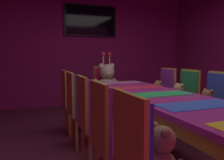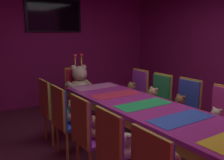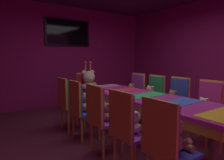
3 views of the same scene
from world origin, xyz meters
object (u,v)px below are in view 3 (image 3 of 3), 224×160
object	(u,v)px
teddy_left_2	(108,113)
teddy_right_4	(131,91)
teddy_left_1	(135,123)
chair_left_4	(66,99)
teddy_right_1	(203,107)
banquet_table	(144,101)
chair_left_0	(164,141)
teddy_left_0	(174,137)
chair_left_1	(125,124)
chair_right_4	(136,90)
king_teddy_bear	(89,84)
chair_left_3	(79,104)
teddy_left_3	(87,104)
chair_right_1	(208,104)
teddy_right_2	(172,99)
chair_right_2	(177,98)
throne_chair	(86,88)
chair_left_2	(99,113)
wall_tv	(68,33)
chair_right_3	(154,94)
teddy_right_3	(149,95)

from	to	relation	value
teddy_left_2	teddy_right_4	distance (m)	1.85
teddy_left_1	chair_left_4	size ratio (longest dim) A/B	0.30
teddy_right_1	teddy_right_4	size ratio (longest dim) A/B	0.86
banquet_table	chair_left_0	distance (m)	1.45
teddy_left_0	chair_left_1	xyz separation A→B (m)	(-0.15, 0.57, -0.00)
chair_right_4	king_teddy_bear	world-z (taller)	king_teddy_bear
chair_left_3	teddy_left_3	world-z (taller)	chair_left_3
teddy_left_3	chair_right_4	distance (m)	1.68
teddy_left_0	teddy_right_1	bearing A→B (deg)	21.86
chair_right_1	teddy_right_2	world-z (taller)	chair_right_1
teddy_left_3	chair_right_2	xyz separation A→B (m)	(1.61, -0.57, 0.01)
chair_right_2	teddy_left_1	bearing A→B (deg)	21.34
chair_right_4	teddy_right_4	size ratio (longest dim) A/B	3.05
chair_left_3	chair_right_4	size ratio (longest dim) A/B	1.00
teddy_left_2	king_teddy_bear	bearing A→B (deg)	69.29
teddy_left_2	chair_left_3	bearing A→B (deg)	104.39
teddy_right_4	throne_chair	bearing A→B (deg)	-51.90
chair_right_4	teddy_right_4	bearing A→B (deg)	-0.00
teddy_left_1	teddy_left_2	distance (m)	0.58
chair_left_2	chair_right_2	world-z (taller)	same
teddy_left_2	chair_left_4	distance (m)	1.16
teddy_left_3	teddy_right_4	world-z (taller)	teddy_left_3
chair_left_2	teddy_left_3	xyz separation A→B (m)	(0.13, 0.61, -0.01)
chair_left_3	chair_right_2	world-z (taller)	same
chair_right_1	king_teddy_bear	xyz separation A→B (m)	(-0.87, 2.48, 0.12)
chair_left_0	wall_tv	distance (m)	4.59
chair_left_4	wall_tv	distance (m)	2.60
teddy_left_1	teddy_left_3	bearing A→B (deg)	90.66
teddy_right_1	throne_chair	distance (m)	2.74
chair_left_2	chair_left_4	size ratio (longest dim) A/B	1.00
teddy_left_1	wall_tv	distance (m)	4.05
throne_chair	chair_left_1	bearing A→B (deg)	-17.96
chair_right_3	wall_tv	bearing A→B (deg)	-71.62
chair_left_4	teddy_left_1	bearing A→B (deg)	-84.84
chair_left_1	chair_right_1	distance (m)	1.73
chair_left_4	teddy_right_3	xyz separation A→B (m)	(1.57, -0.56, 0.00)
chair_left_0	teddy_right_2	xyz separation A→B (m)	(1.60, 1.19, -0.01)
chair_right_2	teddy_right_3	size ratio (longest dim) A/B	2.88
banquet_table	chair_right_3	world-z (taller)	chair_right_3
chair_left_1	chair_right_4	world-z (taller)	same
wall_tv	teddy_right_4	bearing A→B (deg)	-70.20
teddy_left_0	chair_right_3	distance (m)	2.33
chair_left_0	teddy_right_1	world-z (taller)	chair_left_0
wall_tv	teddy_left_3	bearing A→B (deg)	-106.22
chair_left_3	teddy_right_3	distance (m)	1.57
teddy_left_1	chair_left_2	size ratio (longest dim) A/B	0.30
chair_left_2	chair_left_3	world-z (taller)	same
teddy_left_2	king_teddy_bear	world-z (taller)	king_teddy_bear
teddy_left_0	chair_right_1	bearing A→B (deg)	20.06
chair_left_3	chair_right_1	bearing A→B (deg)	-34.10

